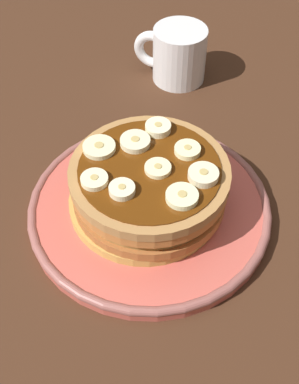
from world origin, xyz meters
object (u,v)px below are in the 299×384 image
plate (150,208)px  banana_slice_6 (158,128)px  banana_slice_5 (94,180)px  pancake_stack (149,186)px  banana_slice_7 (99,148)px  coffee_mug (177,54)px  banana_slice_0 (159,167)px  banana_slice_8 (187,150)px  banana_slice_2 (203,175)px  banana_slice_3 (122,190)px  banana_slice_1 (135,142)px  banana_slice_4 (182,197)px

plate → banana_slice_6: 9.02cm
banana_slice_5 → banana_slice_6: (-3.60, -9.44, 0.12)cm
pancake_stack → banana_slice_7: 6.79cm
banana_slice_7 → coffee_mug: banana_slice_7 is taller
banana_slice_0 → banana_slice_6: banana_slice_6 is taller
pancake_stack → banana_slice_8: size_ratio=6.27×
banana_slice_2 → banana_slice_3: bearing=32.7°
banana_slice_7 → banana_slice_5: bearing=107.3°
banana_slice_7 → banana_slice_1: bearing=-148.6°
pancake_stack → banana_slice_3: size_ratio=6.69×
plate → banana_slice_2: (-5.60, -0.50, 6.84)cm
banana_slice_3 → banana_slice_4: 5.97cm
banana_slice_3 → coffee_mug: (3.39, -29.97, -3.71)cm
banana_slice_6 → banana_slice_7: banana_slice_6 is taller
banana_slice_4 → banana_slice_7: size_ratio=0.92×
plate → pancake_stack: pancake_stack is taller
plate → banana_slice_1: (2.65, -2.90, 6.78)cm
banana_slice_1 → banana_slice_7: bearing=31.4°
plate → banana_slice_8: banana_slice_8 is taller
banana_slice_1 → banana_slice_6: banana_slice_6 is taller
banana_slice_6 → coffee_mug: banana_slice_6 is taller
banana_slice_2 → banana_slice_5: 11.03cm
banana_slice_4 → coffee_mug: size_ratio=0.30×
banana_slice_0 → banana_slice_8: (-2.12, -3.30, 0.07)cm
banana_slice_3 → banana_slice_5: bearing=-6.7°
banana_slice_4 → banana_slice_8: same height
plate → coffee_mug: bearing=-79.4°
banana_slice_8 → coffee_mug: banana_slice_8 is taller
banana_slice_1 → coffee_mug: 23.43cm
banana_slice_3 → banana_slice_2: bearing=-147.3°
banana_slice_6 → banana_slice_3: bearing=87.3°
plate → banana_slice_1: banana_slice_1 is taller
banana_slice_1 → banana_slice_8: size_ratio=1.17×
plate → coffee_mug: 26.57cm
banana_slice_2 → banana_slice_8: banana_slice_2 is taller
banana_slice_1 → banana_slice_5: bearing=73.4°
banana_slice_1 → banana_slice_3: size_ratio=1.25×
banana_slice_2 → coffee_mug: (10.47, -25.43, -3.75)cm
plate → pancake_stack: 3.52cm
banana_slice_5 → banana_slice_8: bearing=-136.6°
pancake_stack → coffee_mug: size_ratio=1.65×
banana_slice_1 → banana_slice_6: size_ratio=1.15×
banana_slice_0 → banana_slice_1: 4.43cm
banana_slice_5 → banana_slice_0: bearing=-144.6°
banana_slice_2 → coffee_mug: banana_slice_2 is taller
banana_slice_7 → pancake_stack: bearing=172.5°
banana_slice_5 → coffee_mug: size_ratio=0.26×
banana_slice_1 → banana_slice_7: (3.36, 2.05, -0.06)cm
banana_slice_7 → banana_slice_2: bearing=178.3°
plate → banana_slice_3: size_ratio=10.36×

